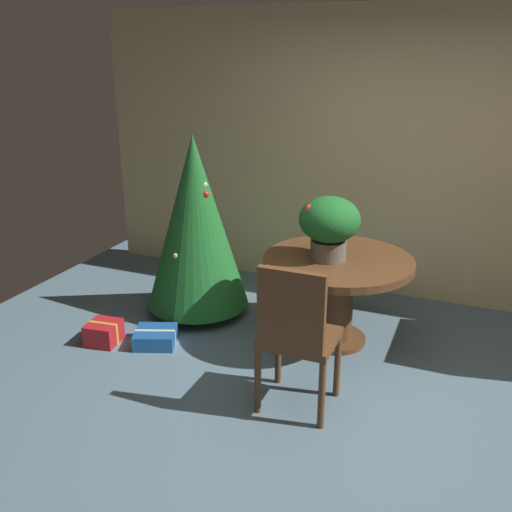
{
  "coord_description": "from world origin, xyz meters",
  "views": [
    {
      "loc": [
        0.7,
        -2.92,
        2.2
      ],
      "look_at": [
        -0.7,
        0.47,
        0.86
      ],
      "focal_mm": 39.29,
      "sensor_mm": 36.0,
      "label": 1
    }
  ],
  "objects_px": {
    "flower_vase": "(329,223)",
    "gift_box_red": "(104,333)",
    "round_dining_table": "(337,281)",
    "gift_box_blue": "(155,337)",
    "wooden_chair_near": "(296,332)",
    "holiday_tree": "(196,222)"
  },
  "relations": [
    {
      "from": "wooden_chair_near",
      "to": "holiday_tree",
      "type": "relative_size",
      "value": 0.64
    },
    {
      "from": "flower_vase",
      "to": "gift_box_blue",
      "type": "xyz_separation_m",
      "value": [
        -1.23,
        -0.55,
        -0.94
      ]
    },
    {
      "from": "wooden_chair_near",
      "to": "gift_box_red",
      "type": "bearing_deg",
      "value": 170.88
    },
    {
      "from": "flower_vase",
      "to": "gift_box_blue",
      "type": "height_order",
      "value": "flower_vase"
    },
    {
      "from": "round_dining_table",
      "to": "flower_vase",
      "type": "relative_size",
      "value": 2.38
    },
    {
      "from": "gift_box_red",
      "to": "flower_vase",
      "type": "bearing_deg",
      "value": 22.88
    },
    {
      "from": "wooden_chair_near",
      "to": "gift_box_blue",
      "type": "height_order",
      "value": "wooden_chair_near"
    },
    {
      "from": "holiday_tree",
      "to": "gift_box_blue",
      "type": "distance_m",
      "value": 1.02
    },
    {
      "from": "round_dining_table",
      "to": "gift_box_blue",
      "type": "relative_size",
      "value": 2.89
    },
    {
      "from": "wooden_chair_near",
      "to": "gift_box_red",
      "type": "xyz_separation_m",
      "value": [
        -1.7,
        0.27,
        -0.49
      ]
    },
    {
      "from": "round_dining_table",
      "to": "gift_box_red",
      "type": "bearing_deg",
      "value": -156.45
    },
    {
      "from": "round_dining_table",
      "to": "gift_box_red",
      "type": "distance_m",
      "value": 1.9
    },
    {
      "from": "round_dining_table",
      "to": "flower_vase",
      "type": "distance_m",
      "value": 0.48
    },
    {
      "from": "round_dining_table",
      "to": "holiday_tree",
      "type": "relative_size",
      "value": 0.73
    },
    {
      "from": "flower_vase",
      "to": "gift_box_blue",
      "type": "relative_size",
      "value": 1.21
    },
    {
      "from": "flower_vase",
      "to": "wooden_chair_near",
      "type": "xyz_separation_m",
      "value": [
        0.07,
        -0.96,
        -0.42
      ]
    },
    {
      "from": "holiday_tree",
      "to": "round_dining_table",
      "type": "bearing_deg",
      "value": -2.1
    },
    {
      "from": "round_dining_table",
      "to": "gift_box_red",
      "type": "relative_size",
      "value": 4.23
    },
    {
      "from": "wooden_chair_near",
      "to": "gift_box_blue",
      "type": "relative_size",
      "value": 2.54
    },
    {
      "from": "flower_vase",
      "to": "gift_box_red",
      "type": "bearing_deg",
      "value": -157.12
    },
    {
      "from": "round_dining_table",
      "to": "gift_box_blue",
      "type": "distance_m",
      "value": 1.51
    },
    {
      "from": "flower_vase",
      "to": "holiday_tree",
      "type": "bearing_deg",
      "value": 175.21
    }
  ]
}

